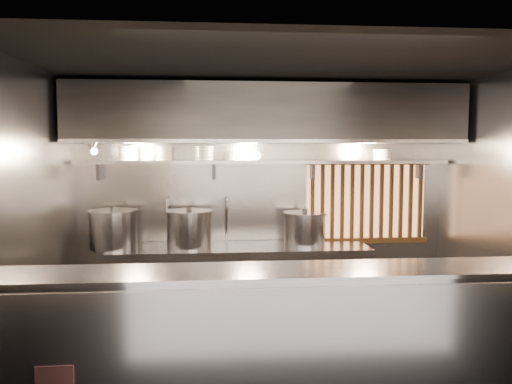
{
  "coord_description": "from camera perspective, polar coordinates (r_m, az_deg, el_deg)",
  "views": [
    {
      "loc": [
        -0.6,
        -4.62,
        2.03
      ],
      "look_at": [
        -0.16,
        0.55,
        1.59
      ],
      "focal_mm": 35.0,
      "sensor_mm": 36.0,
      "label": 1
    }
  ],
  "objects": [
    {
      "name": "bowl_stack_1",
      "position": [
        5.97,
        -10.45,
        4.37
      ],
      "size": [
        0.2,
        0.2,
        0.17
      ],
      "color": "white",
      "rests_on": "bowl_shelf"
    },
    {
      "name": "faucet_right",
      "position": [
        6.03,
        -3.37,
        -2.01
      ],
      "size": [
        0.04,
        0.3,
        0.5
      ],
      "color": "silver",
      "rests_on": "wall_back"
    },
    {
      "name": "wood_screen",
      "position": [
        6.4,
        12.48,
        -1.06
      ],
      "size": [
        1.56,
        0.09,
        1.04
      ],
      "color": "#FFAE72",
      "rests_on": "wall_back"
    },
    {
      "name": "wall_back",
      "position": [
        6.18,
        0.77,
        -0.96
      ],
      "size": [
        4.5,
        0.0,
        4.5
      ],
      "primitive_type": "plane",
      "rotation": [
        1.57,
        0.0,
        0.0
      ],
      "color": "gray",
      "rests_on": "floor"
    },
    {
      "name": "floor",
      "position": [
        5.08,
        2.49,
        -18.67
      ],
      "size": [
        4.5,
        4.5,
        0.0
      ],
      "primitive_type": "plane",
      "color": "black",
      "rests_on": "ground"
    },
    {
      "name": "stock_pot_left",
      "position": [
        5.94,
        -15.98,
        -4.09
      ],
      "size": [
        0.64,
        0.64,
        0.48
      ],
      "rotation": [
        0.0,
        0.0,
        0.15
      ],
      "color": "gray",
      "rests_on": "cooking_bench"
    },
    {
      "name": "bowl_stack_0",
      "position": [
        6.02,
        -14.35,
        4.3
      ],
      "size": [
        0.24,
        0.24,
        0.17
      ],
      "color": "white",
      "rests_on": "bowl_shelf"
    },
    {
      "name": "wall_right",
      "position": [
        5.46,
        26.67,
        -2.26
      ],
      "size": [
        0.0,
        3.0,
        3.0
      ],
      "primitive_type": "plane",
      "rotation": [
        1.57,
        0.0,
        -1.57
      ],
      "color": "gray",
      "rests_on": "floor"
    },
    {
      "name": "cooking_bench",
      "position": [
        5.97,
        -1.8,
        -10.46
      ],
      "size": [
        3.0,
        0.7,
        0.9
      ],
      "primitive_type": "cube",
      "color": "gray",
      "rests_on": "floor"
    },
    {
      "name": "bowl_stack_2",
      "position": [
        5.94,
        -5.96,
        4.42
      ],
      "size": [
        0.23,
        0.23,
        0.17
      ],
      "color": "white",
      "rests_on": "bowl_shelf"
    },
    {
      "name": "bowl_stack_3",
      "position": [
        5.94,
        -2.69,
        4.08
      ],
      "size": [
        0.21,
        0.21,
        0.09
      ],
      "color": "white",
      "rests_on": "bowl_shelf"
    },
    {
      "name": "ceiling",
      "position": [
        4.72,
        2.62,
        14.27
      ],
      "size": [
        4.5,
        4.5,
        0.0
      ],
      "primitive_type": "plane",
      "rotation": [
        3.14,
        0.0,
        0.0
      ],
      "color": "black",
      "rests_on": "wall_back"
    },
    {
      "name": "wall_left",
      "position": [
        4.95,
        -24.3,
        -2.87
      ],
      "size": [
        0.0,
        3.0,
        3.0
      ],
      "primitive_type": "plane",
      "rotation": [
        1.57,
        0.0,
        1.57
      ],
      "color": "gray",
      "rests_on": "floor"
    },
    {
      "name": "stock_pot_right",
      "position": [
        5.95,
        5.59,
        -4.16
      ],
      "size": [
        0.65,
        0.65,
        0.43
      ],
      "rotation": [
        0.0,
        0.0,
        0.31
      ],
      "color": "gray",
      "rests_on": "cooking_bench"
    },
    {
      "name": "serving_counter",
      "position": [
        3.99,
        4.34,
        -16.67
      ],
      "size": [
        4.5,
        0.56,
        1.13
      ],
      "color": "gray",
      "rests_on": "floor"
    },
    {
      "name": "stock_pot_mid",
      "position": [
        5.81,
        -7.65,
        -4.19
      ],
      "size": [
        0.64,
        0.64,
        0.47
      ],
      "rotation": [
        0.0,
        0.0,
        0.2
      ],
      "color": "gray",
      "rests_on": "cooking_bench"
    },
    {
      "name": "heat_lamp",
      "position": [
        5.62,
        -18.25,
        5.02
      ],
      "size": [
        0.25,
        0.35,
        0.2
      ],
      "color": "gray",
      "rests_on": "exhaust_hood"
    },
    {
      "name": "faucet_left",
      "position": [
        6.05,
        -10.01,
        -2.05
      ],
      "size": [
        0.04,
        0.3,
        0.5
      ],
      "color": "silver",
      "rests_on": "wall_back"
    },
    {
      "name": "pendant_bulb",
      "position": [
        5.84,
        0.08,
        4.22
      ],
      "size": [
        0.09,
        0.09,
        0.19
      ],
      "color": "#2D2D30",
      "rests_on": "exhaust_hood"
    },
    {
      "name": "bowl_stack_4",
      "position": [
        6.28,
        14.21,
        4.15
      ],
      "size": [
        0.22,
        0.22,
        0.13
      ],
      "color": "white",
      "rests_on": "bowl_shelf"
    },
    {
      "name": "exhaust_hood",
      "position": [
        5.76,
        1.17,
        8.81
      ],
      "size": [
        4.4,
        0.81,
        0.65
      ],
      "color": "#2D2D30",
      "rests_on": "ceiling"
    },
    {
      "name": "bowl_shelf",
      "position": [
        5.97,
        0.94,
        3.45
      ],
      "size": [
        4.4,
        0.34,
        0.04
      ],
      "primitive_type": "cube",
      "color": "gray",
      "rests_on": "wall_back"
    }
  ]
}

